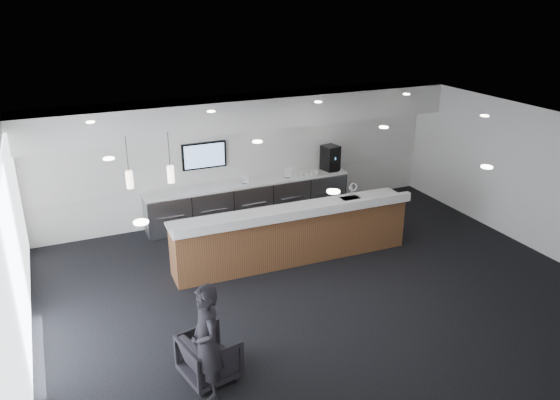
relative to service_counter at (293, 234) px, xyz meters
name	(u,v)px	position (x,y,z in m)	size (l,w,h in m)	color
ground	(319,288)	(-0.04, -1.27, -0.58)	(10.00, 10.00, 0.00)	black
ceiling	(324,132)	(-0.04, -1.27, 2.42)	(10.00, 8.00, 0.02)	black
back_wall	(244,156)	(-0.04, 2.73, 0.92)	(10.00, 0.02, 3.00)	white
left_wall	(13,269)	(-5.04, -1.27, 0.92)	(0.02, 8.00, 3.00)	white
right_wall	(530,178)	(4.96, -1.27, 0.92)	(0.02, 8.00, 3.00)	white
soffit_bulkhead	(249,112)	(-0.04, 2.28, 2.07)	(10.00, 0.90, 0.70)	white
alcove_panel	(244,152)	(-0.04, 2.70, 1.02)	(9.80, 0.06, 1.40)	white
window_blinds_wall	(16,269)	(-5.00, -1.27, 0.92)	(0.04, 7.36, 2.55)	silver
back_credenza	(250,200)	(-0.04, 2.37, -0.10)	(5.06, 0.66, 0.95)	gray
wall_tv	(204,155)	(-1.04, 2.64, 1.07)	(1.05, 0.08, 0.62)	black
pendant_left	(175,179)	(-2.44, -0.47, 1.67)	(0.12, 0.12, 0.30)	#FFE7C6
pendant_right	(132,185)	(-3.14, -0.47, 1.67)	(0.12, 0.12, 0.30)	#FFE7C6
ceiling_can_lights	(324,134)	(-0.04, -1.27, 2.39)	(7.00, 5.00, 0.02)	white
service_counter	(293,234)	(0.00, 0.00, 0.00)	(5.03, 0.93, 1.49)	brown
coffee_machine	(330,158)	(2.16, 2.41, 0.69)	(0.43, 0.52, 0.63)	black
info_sign_left	(245,179)	(-0.17, 2.29, 0.48)	(0.16, 0.02, 0.22)	white
info_sign_right	(288,172)	(0.94, 2.28, 0.51)	(0.20, 0.02, 0.27)	white
armchair	(210,357)	(-2.64, -2.84, -0.23)	(0.74, 0.76, 0.69)	black
lounge_guest	(207,343)	(-2.76, -3.20, 0.28)	(0.62, 0.41, 1.71)	black
cup_0	(317,172)	(1.71, 2.25, 0.42)	(0.09, 0.09, 0.08)	white
cup_1	(312,173)	(1.57, 2.25, 0.42)	(0.09, 0.09, 0.08)	white
cup_2	(307,174)	(1.43, 2.25, 0.42)	(0.09, 0.09, 0.08)	white
cup_3	(302,174)	(1.29, 2.25, 0.42)	(0.09, 0.09, 0.08)	white
cup_4	(297,175)	(1.15, 2.25, 0.42)	(0.09, 0.09, 0.08)	white
cup_5	(291,176)	(1.01, 2.25, 0.42)	(0.09, 0.09, 0.08)	white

